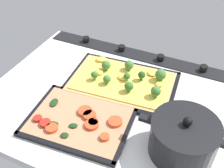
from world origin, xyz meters
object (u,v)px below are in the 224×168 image
object	(u,v)px
veggie_pizza_back	(80,120)
cooking_pot	(183,138)
baking_tray_back	(80,121)
baking_tray_front	(122,84)
broccoli_pizza	(124,80)

from	to	relation	value
veggie_pizza_back	cooking_pot	world-z (taller)	cooking_pot
baking_tray_back	baking_tray_front	bearing A→B (deg)	-102.51
veggie_pizza_back	cooking_pot	xyz separation A→B (cm)	(-30.14, -2.53, 4.20)
broccoli_pizza	baking_tray_back	world-z (taller)	broccoli_pizza
baking_tray_front	veggie_pizza_back	world-z (taller)	veggie_pizza_back
broccoli_pizza	cooking_pot	world-z (taller)	cooking_pot
baking_tray_front	veggie_pizza_back	xyz separation A→B (cm)	(4.62, 21.78, 0.77)
baking_tray_front	veggie_pizza_back	size ratio (longest dim) A/B	1.31
baking_tray_front	baking_tray_back	distance (cm)	22.12
baking_tray_back	cooking_pot	size ratio (longest dim) A/B	1.31
baking_tray_front	veggie_pizza_back	bearing A→B (deg)	78.02
baking_tray_back	cooking_pot	xyz separation A→B (cm)	(-30.31, -2.34, 4.96)
baking_tray_back	veggie_pizza_back	size ratio (longest dim) A/B	1.09
baking_tray_back	cooking_pot	bearing A→B (deg)	-175.59
broccoli_pizza	baking_tray_back	xyz separation A→B (cm)	(5.36, 22.12, -1.44)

